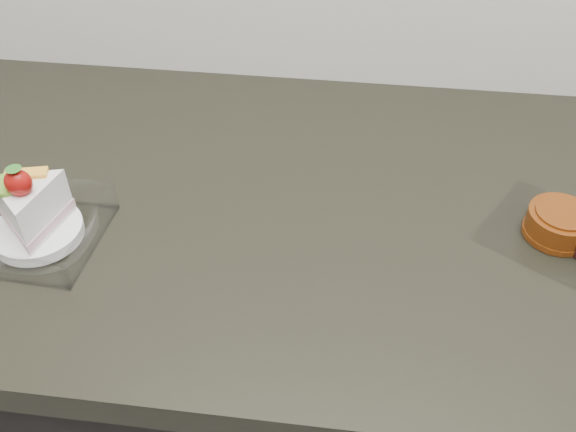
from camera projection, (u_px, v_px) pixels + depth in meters
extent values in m
cube|color=black|center=(356.00, 405.00, 1.14)|extent=(2.00, 0.60, 0.86)
cube|color=black|center=(381.00, 218.00, 0.84)|extent=(2.04, 0.64, 0.04)
cube|color=white|center=(40.00, 237.00, 0.78)|extent=(0.16, 0.16, 0.00)
cylinder|color=white|center=(38.00, 232.00, 0.78)|extent=(0.11, 0.11, 0.01)
ellipsoid|color=#AB150B|center=(18.00, 183.00, 0.71)|extent=(0.03, 0.03, 0.03)
cone|color=#2D7223|center=(14.00, 172.00, 0.70)|extent=(0.02, 0.02, 0.01)
cylinder|color=#7AA32F|center=(5.00, 185.00, 0.73)|extent=(0.04, 0.04, 0.00)
cube|color=yellow|center=(26.00, 174.00, 0.74)|extent=(0.05, 0.03, 0.00)
cube|color=white|center=(555.00, 234.00, 0.79)|extent=(0.21, 0.21, 0.00)
cylinder|color=#6C2F0C|center=(559.00, 224.00, 0.78)|extent=(0.10, 0.10, 0.03)
cylinder|color=#6C2F0C|center=(556.00, 231.00, 0.78)|extent=(0.11, 0.11, 0.01)
cylinder|color=#6C2F0C|center=(564.00, 212.00, 0.76)|extent=(0.08, 0.08, 0.00)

